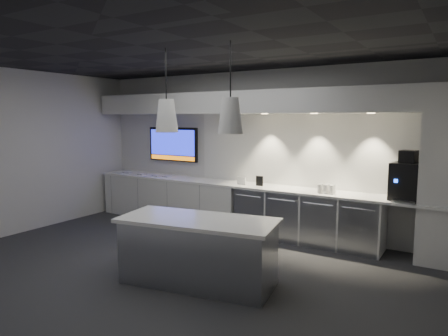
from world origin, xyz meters
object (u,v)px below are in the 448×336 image
Objects in this scene: wall_tv at (173,144)px; island at (198,251)px; bin at (147,244)px; coffee_machine at (407,180)px.

island is at bearing -46.42° from wall_tv.
wall_tv is 2.49× the size of bin.
wall_tv reaches higher than island.
coffee_machine reaches higher than bin.
coffee_machine is at bearing 33.57° from bin.
wall_tv is at bearing 120.47° from bin.
island is 4.25× the size of bin.
bin is at bearing -59.53° from wall_tv.
wall_tv is at bearing 123.46° from island.
coffee_machine reaches higher than island.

